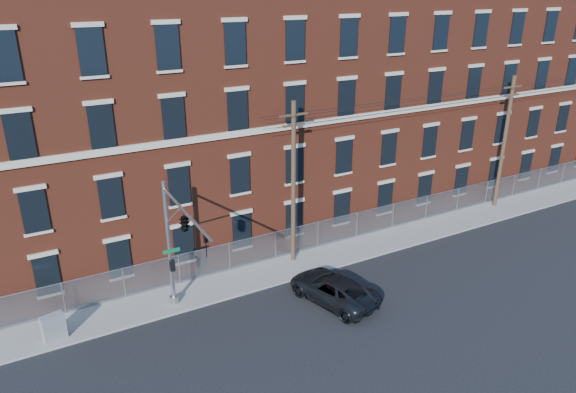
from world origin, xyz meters
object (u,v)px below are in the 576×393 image
(utility_cabinet, at_px, (54,327))
(pickup_truck, at_px, (333,289))
(traffic_signal_mast, at_px, (181,231))
(utility_pole_near, at_px, (293,181))

(utility_cabinet, bearing_deg, pickup_truck, -26.47)
(traffic_signal_mast, distance_m, utility_pole_near, 8.70)
(traffic_signal_mast, bearing_deg, pickup_truck, -11.03)
(traffic_signal_mast, relative_size, utility_cabinet, 5.25)
(utility_pole_near, bearing_deg, utility_cabinet, -174.31)
(traffic_signal_mast, relative_size, utility_pole_near, 0.70)
(traffic_signal_mast, xyz_separation_m, pickup_truck, (7.73, -1.51, -4.65))
(pickup_truck, relative_size, utility_cabinet, 3.97)
(utility_pole_near, relative_size, pickup_truck, 1.89)
(utility_pole_near, xyz_separation_m, pickup_truck, (-0.27, -4.93, -4.60))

